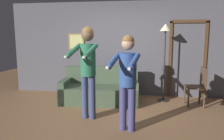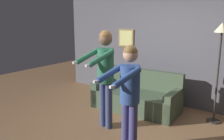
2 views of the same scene
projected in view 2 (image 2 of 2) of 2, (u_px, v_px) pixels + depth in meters
ground_plane at (126, 132)px, 4.57m from camera, size 12.00×12.00×0.00m
back_wall_assembly at (174, 50)px, 5.78m from camera, size 6.40×0.10×2.60m
couch at (137, 97)px, 5.61m from camera, size 1.96×0.99×0.87m
torchiere_lamp at (221, 44)px, 4.66m from camera, size 0.29×0.29×1.96m
person_standing_left at (105, 69)px, 4.53m from camera, size 0.50×0.77×1.84m
person_standing_right at (129, 89)px, 3.73m from camera, size 0.52×0.73×1.68m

